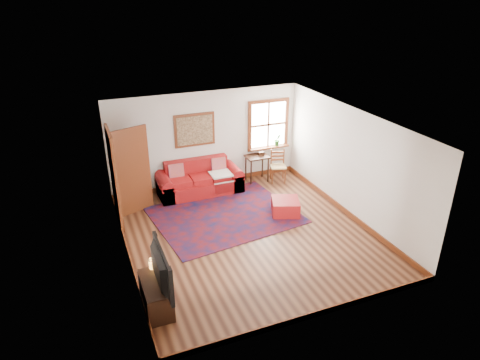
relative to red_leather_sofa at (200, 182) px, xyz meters
name	(u,v)px	position (x,y,z in m)	size (l,w,h in m)	color
ground	(247,234)	(0.34, -2.34, -0.27)	(5.50, 5.50, 0.00)	#3A1B0F
room_envelope	(247,162)	(0.34, -2.32, 1.38)	(5.04, 5.54, 2.52)	silver
window	(269,130)	(2.12, 0.37, 1.04)	(1.18, 0.20, 1.38)	white
doorway	(125,173)	(-1.87, -0.55, 0.79)	(0.89, 1.08, 2.14)	black
framed_artwork	(195,130)	(0.04, 0.38, 1.28)	(1.05, 0.07, 0.85)	brown
persian_rug	(225,215)	(0.17, -1.41, -0.26)	(3.13, 2.50, 0.02)	#600D10
red_leather_sofa	(200,182)	(0.00, 0.00, 0.00)	(2.11, 0.87, 0.83)	maroon
red_ottoman	(285,207)	(1.51, -1.84, -0.10)	(0.62, 0.62, 0.35)	maroon
side_table	(257,160)	(1.64, 0.09, 0.32)	(0.60, 0.45, 0.72)	black
ladder_back_chair	(278,165)	(2.18, -0.10, 0.19)	(0.50, 0.49, 0.86)	tan
media_cabinet	(156,295)	(-1.94, -3.89, -0.02)	(0.41, 0.92, 0.51)	black
television	(156,269)	(-1.92, -4.00, 0.57)	(1.17, 0.15, 0.67)	black
candle_hurricane	(152,264)	(-1.89, -3.49, 0.32)	(0.12, 0.12, 0.18)	silver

